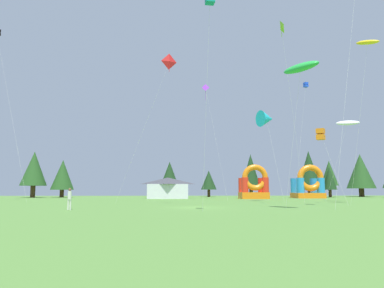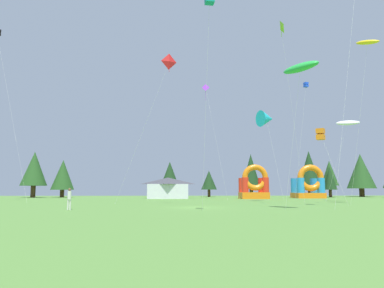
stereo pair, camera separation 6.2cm
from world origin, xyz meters
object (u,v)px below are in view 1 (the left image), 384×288
Objects in this scene: kite_lime_diamond at (281,29)px; inflatable_red_slide at (309,186)px; kite_green_parafoil at (301,68)px; kite_orange_box at (321,134)px; kite_cyan_delta at (266,119)px; kite_purple_diamond at (206,90)px; kite_yellow_parafoil at (368,43)px; inflatable_blue_arch at (254,187)px; kite_white_parafoil at (348,123)px; festival_tent at (168,188)px; kite_blue_box at (306,85)px; kite_red_diamond at (169,63)px; person_near_camera at (70,197)px.

kite_lime_diamond is 3.12× the size of inflatable_red_slide.
kite_green_parafoil is 10.31m from kite_orange_box.
kite_cyan_delta is 0.64× the size of kite_purple_diamond.
kite_purple_diamond reaches higher than kite_yellow_parafoil.
inflatable_blue_arch is (1.30, 15.08, -9.12)m from kite_cyan_delta.
kite_cyan_delta is at bearing 172.18° from kite_white_parafoil.
kite_green_parafoil is at bearing -72.02° from festival_tent.
kite_white_parafoil is (10.57, -1.45, -0.74)m from kite_cyan_delta.
kite_blue_box reaches higher than kite_purple_diamond.
kite_yellow_parafoil is (22.05, -0.91, 2.34)m from kite_red_diamond.
kite_white_parafoil is at bearing -7.82° from kite_cyan_delta.
kite_white_parafoil is at bearing 79.82° from kite_yellow_parafoil.
kite_yellow_parafoil is (10.79, 8.82, 6.03)m from kite_green_parafoil.
kite_blue_box reaches higher than kite_red_diamond.
kite_orange_box reaches higher than person_near_camera.
kite_green_parafoil is at bearing -110.78° from kite_blue_box.
kite_yellow_parafoil is 39.28m from festival_tent.
kite_cyan_delta is 6.92× the size of person_near_camera.
kite_white_parafoil is at bearing 55.14° from kite_green_parafoil.
kite_blue_box is 2.46× the size of kite_orange_box.
kite_blue_box is 2.78× the size of festival_tent.
festival_tent is (-13.71, 17.33, -9.34)m from kite_cyan_delta.
kite_red_diamond is (-23.66, -8.08, 5.10)m from kite_white_parafoil.
inflatable_red_slide is at bearing 71.13° from kite_blue_box.
kite_orange_box is (2.86, -11.24, -3.78)m from kite_cyan_delta.
kite_orange_box is at bearing -172.54° from kite_yellow_parafoil.
kite_purple_diamond is (-16.98, 1.07, -0.66)m from kite_blue_box.
kite_blue_box is 1.79× the size of kite_white_parafoil.
inflatable_red_slide is 1.05× the size of inflatable_blue_arch.
kite_purple_diamond is (-10.12, 23.50, 11.14)m from kite_orange_box.
kite_green_parafoil is 1.56× the size of kite_orange_box.
person_near_camera is at bearing -124.27° from inflatable_blue_arch.
kite_blue_box is 26.26m from kite_orange_box.
kite_blue_box is at bearing -14.68° from festival_tent.
kite_lime_diamond is 2.40× the size of kite_orange_box.
person_near_camera is at bearing -164.77° from kite_orange_box.
person_near_camera is 39.75m from inflatable_blue_arch.
kite_green_parafoil reaches higher than inflatable_blue_arch.
kite_blue_box is at bearing -3.61° from kite_purple_diamond.
kite_yellow_parafoil is (10.16, 1.40, -0.69)m from kite_lime_diamond.
kite_green_parafoil is 42.24m from inflatable_red_slide.
kite_red_diamond is (-11.89, 2.31, -3.03)m from kite_lime_diamond.
kite_white_parafoil is 23.91m from kite_purple_diamond.
kite_blue_box is 1.59× the size of kite_cyan_delta.
kite_lime_diamond is at bearing -171.58° from kite_orange_box.
person_near_camera is at bearing -139.88° from kite_cyan_delta.
kite_lime_diamond is 27.16m from person_near_camera.
kite_red_diamond is 40.78m from inflatable_red_slide.
kite_lime_diamond is at bearing -113.74° from inflatable_red_slide.
kite_purple_diamond is at bearing 113.30° from kite_orange_box.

